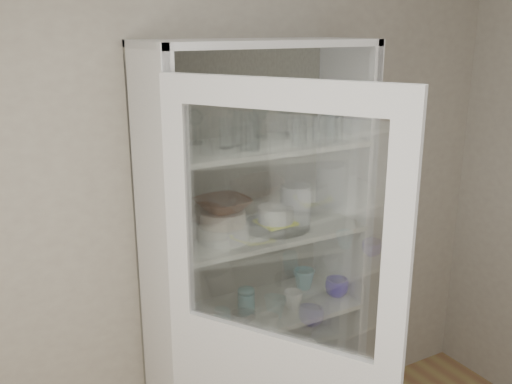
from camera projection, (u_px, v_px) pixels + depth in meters
wall_back at (196, 214)px, 2.69m from camera, size 3.60×0.02×2.60m
pantry_cabinet at (250, 287)px, 2.75m from camera, size 1.00×0.45×2.10m
tumbler_0 at (181, 142)px, 2.16m from camera, size 0.08×0.08×0.14m
tumbler_1 at (250, 132)px, 2.32m from camera, size 0.08×0.08×0.15m
tumbler_2 at (253, 135)px, 2.33m from camera, size 0.07×0.07×0.13m
tumbler_3 at (299, 130)px, 2.43m from camera, size 0.09×0.09×0.13m
tumbler_4 at (319, 130)px, 2.45m from camera, size 0.07×0.07×0.12m
tumbler_5 at (330, 124)px, 2.50m from camera, size 0.08×0.08×0.15m
tumbler_6 at (335, 124)px, 2.52m from camera, size 0.10×0.10×0.15m
tumbler_7 at (166, 137)px, 2.29m from camera, size 0.08×0.08×0.13m
tumbler_8 at (226, 133)px, 2.37m from camera, size 0.08×0.08×0.12m
tumbler_9 at (242, 128)px, 2.42m from camera, size 0.09×0.09×0.15m
goblet_0 at (163, 129)px, 2.34m from camera, size 0.08×0.08×0.17m
goblet_1 at (195, 125)px, 2.46m from camera, size 0.07×0.07×0.17m
goblet_2 at (261, 119)px, 2.58m from camera, size 0.08×0.08×0.17m
goblet_3 at (287, 115)px, 2.68m from camera, size 0.08×0.08×0.18m
plate_stack_front at (223, 232)px, 2.46m from camera, size 0.22×0.22×0.07m
plate_stack_back at (188, 221)px, 2.56m from camera, size 0.22×0.22×0.10m
cream_bowl at (223, 218)px, 2.45m from camera, size 0.22×0.22×0.06m
terracotta_bowl at (223, 205)px, 2.43m from camera, size 0.25×0.25×0.06m
glass_platter at (276, 225)px, 2.62m from camera, size 0.40×0.40×0.02m
yellow_trivet at (276, 222)px, 2.62m from camera, size 0.16×0.16×0.01m
white_ramekin at (276, 214)px, 2.61m from camera, size 0.21×0.21×0.07m
grey_bowl_stack at (296, 204)px, 2.67m from camera, size 0.14×0.14×0.18m
mug_blue at (337, 287)px, 2.83m from camera, size 0.14×0.14×0.09m
mug_teal at (304, 279)px, 2.91m from camera, size 0.14×0.14×0.10m
mug_white at (293, 300)px, 2.70m from camera, size 0.10×0.10×0.09m
teal_jar at (246, 299)px, 2.69m from camera, size 0.08×0.08×0.10m
measuring_cups at (242, 316)px, 2.60m from camera, size 0.09×0.09×0.04m
white_canister at (174, 314)px, 2.51m from camera, size 0.15×0.15×0.14m
cream_dish at (249, 375)px, 2.81m from camera, size 0.32×0.32×0.08m
tin_box at (263, 371)px, 2.85m from camera, size 0.23×0.20×0.06m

